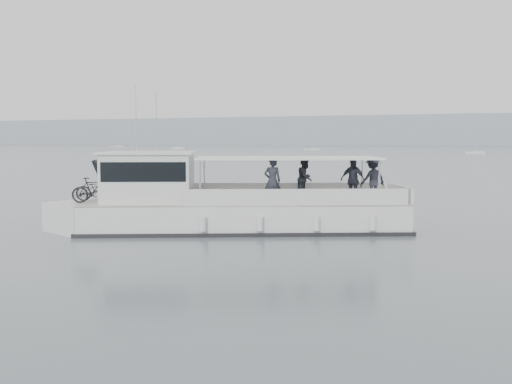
% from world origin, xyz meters
% --- Properties ---
extents(ground, '(1400.00, 1400.00, 0.00)m').
position_xyz_m(ground, '(0.00, 0.00, 0.00)').
color(ground, '#555F65').
rests_on(ground, ground).
extents(headland, '(1400.00, 90.00, 28.00)m').
position_xyz_m(headland, '(0.00, 560.00, 14.00)').
color(headland, '#939EA8').
rests_on(headland, ground).
extents(tour_boat, '(14.48, 8.33, 6.24)m').
position_xyz_m(tour_boat, '(4.33, 1.53, 1.02)').
color(tour_boat, silver).
rests_on(tour_boat, ground).
extents(moored_fleet, '(385.46, 327.70, 10.73)m').
position_xyz_m(moored_fleet, '(-39.13, 213.75, 0.36)').
color(moored_fleet, silver).
rests_on(moored_fleet, ground).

